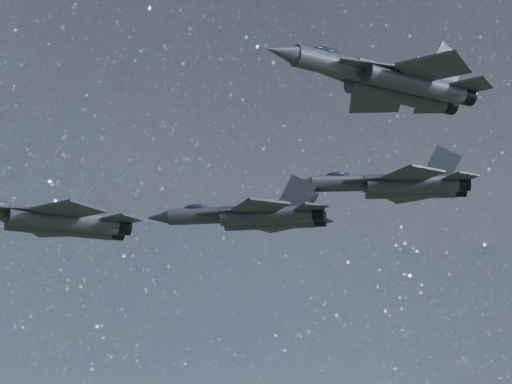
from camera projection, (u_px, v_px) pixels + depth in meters
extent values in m
cube|color=#2D3138|center=(57.00, 217.00, 72.94)|extent=(9.02, 3.74, 1.41)
cylinder|color=#2D3138|center=(64.00, 220.00, 72.02)|extent=(9.25, 3.86, 1.69)
cylinder|color=#2D3138|center=(59.00, 226.00, 73.92)|extent=(9.25, 3.86, 1.69)
cylinder|color=black|center=(122.00, 226.00, 73.96)|extent=(1.75, 1.86, 1.56)
cylinder|color=black|center=(116.00, 231.00, 75.86)|extent=(1.75, 1.86, 1.56)
cube|color=#2D3138|center=(16.00, 209.00, 70.20)|extent=(5.69, 1.50, 0.13)
cube|color=#2D3138|center=(10.00, 217.00, 72.77)|extent=(5.61, 3.47, 0.13)
cube|color=#2D3138|center=(69.00, 210.00, 69.71)|extent=(6.22, 6.20, 0.22)
cube|color=#2D3138|center=(51.00, 230.00, 76.18)|extent=(5.35, 5.70, 0.22)
cube|color=#2D3138|center=(122.00, 219.00, 72.62)|extent=(3.68, 3.68, 0.16)
cube|color=#2D3138|center=(107.00, 232.00, 76.99)|extent=(3.14, 3.29, 0.16)
cube|color=#2D3138|center=(103.00, 200.00, 73.58)|extent=(3.76, 0.79, 3.86)
cube|color=#2D3138|center=(96.00, 208.00, 75.96)|extent=(3.62, 1.38, 3.86)
cylinder|color=#2D3138|center=(208.00, 216.00, 82.29)|extent=(7.78, 4.02, 1.62)
cone|color=#2D3138|center=(158.00, 218.00, 83.05)|extent=(2.82, 2.18, 1.45)
ellipsoid|color=#1B2231|center=(196.00, 208.00, 82.70)|extent=(2.69, 1.83, 0.80)
cube|color=#2D3138|center=(264.00, 214.00, 81.46)|extent=(8.55, 4.23, 1.35)
cylinder|color=#2D3138|center=(266.00, 216.00, 80.28)|extent=(8.76, 4.35, 1.62)
cylinder|color=#2D3138|center=(270.00, 221.00, 82.25)|extent=(8.76, 4.35, 1.62)
cylinder|color=black|center=(317.00, 214.00, 79.56)|extent=(1.76, 1.85, 1.49)
cylinder|color=black|center=(319.00, 219.00, 81.52)|extent=(1.76, 1.85, 1.49)
cube|color=#2D3138|center=(225.00, 212.00, 80.65)|extent=(5.24, 3.68, 0.12)
cube|color=#2D3138|center=(230.00, 220.00, 83.30)|extent=(5.50, 1.87, 0.12)
cube|color=#2D3138|center=(260.00, 207.00, 78.01)|extent=(4.85, 5.23, 0.21)
cube|color=#2D3138|center=(271.00, 225.00, 84.70)|extent=(5.94, 5.87, 0.21)
cube|color=#2D3138|center=(311.00, 208.00, 78.40)|extent=(2.84, 3.00, 0.16)
cube|color=#2D3138|center=(316.00, 221.00, 82.92)|extent=(3.52, 3.50, 0.16)
cube|color=#2D3138|center=(298.00, 193.00, 80.13)|extent=(3.37, 1.60, 3.69)
cube|color=#2D3138|center=(301.00, 201.00, 82.59)|extent=(3.54, 1.05, 3.69)
cylinder|color=#2D3138|center=(341.00, 66.00, 55.12)|extent=(6.98, 3.56, 1.45)
cone|color=#2D3138|center=(281.00, 52.00, 53.08)|extent=(2.53, 1.94, 1.30)
ellipsoid|color=#1B2231|center=(326.00, 53.00, 54.80)|extent=(2.41, 1.63, 0.72)
cube|color=#2D3138|center=(401.00, 81.00, 57.31)|extent=(7.67, 3.75, 1.21)
cylinder|color=#2D3138|center=(415.00, 83.00, 56.57)|extent=(7.86, 3.86, 1.45)
cylinder|color=#2D3138|center=(397.00, 93.00, 58.14)|extent=(7.86, 3.86, 1.45)
cylinder|color=black|center=(464.00, 95.00, 58.52)|extent=(1.57, 1.65, 1.34)
cylinder|color=black|center=(446.00, 104.00, 60.09)|extent=(1.57, 1.65, 1.34)
cube|color=#2D3138|center=(374.00, 66.00, 54.79)|extent=(4.93, 1.65, 0.11)
cube|color=#2D3138|center=(352.00, 80.00, 56.91)|extent=(4.71, 3.27, 0.11)
cube|color=#2D3138|center=(434.00, 68.00, 54.66)|extent=(5.33, 5.27, 0.19)
cube|color=#2D3138|center=(376.00, 101.00, 59.99)|extent=(4.36, 4.71, 0.19)
cube|color=#2D3138|center=(472.00, 86.00, 57.38)|extent=(3.16, 3.14, 0.14)
cube|color=#2D3138|center=(431.00, 107.00, 60.99)|extent=(2.56, 2.70, 0.14)
cube|color=#2D3138|center=(447.00, 66.00, 58.10)|extent=(3.18, 0.92, 3.31)
cube|color=#2D3138|center=(425.00, 78.00, 60.06)|extent=(3.03, 1.41, 3.31)
cylinder|color=#2D3138|center=(351.00, 183.00, 80.59)|extent=(7.55, 3.18, 1.56)
cone|color=#2D3138|center=(300.00, 184.00, 80.85)|extent=(2.65, 1.90, 1.40)
ellipsoid|color=#1B2231|center=(338.00, 176.00, 80.87)|extent=(2.55, 1.56, 0.77)
cube|color=#2D3138|center=(407.00, 183.00, 80.29)|extent=(8.32, 3.31, 1.30)
cylinder|color=#2D3138|center=(412.00, 184.00, 79.19)|extent=(8.52, 3.41, 1.56)
cylinder|color=#2D3138|center=(410.00, 190.00, 81.10)|extent=(8.52, 3.41, 1.56)
cylinder|color=black|center=(463.00, 183.00, 78.94)|extent=(1.59, 1.69, 1.44)
cylinder|color=black|center=(459.00, 190.00, 80.85)|extent=(1.59, 1.69, 1.44)
cube|color=#2D3138|center=(371.00, 180.00, 79.17)|extent=(5.19, 3.12, 0.12)
cube|color=#2D3138|center=(369.00, 188.00, 81.75)|extent=(5.23, 1.28, 0.12)
cube|color=#2D3138|center=(413.00, 175.00, 76.96)|extent=(4.99, 5.29, 0.20)
cube|color=#2D3138|center=(405.00, 195.00, 83.47)|extent=(5.72, 5.72, 0.20)
cube|color=#2D3138|center=(460.00, 177.00, 77.77)|extent=(2.93, 3.06, 0.15)
cube|color=#2D3138|center=(452.00, 191.00, 82.18)|extent=(3.38, 3.39, 0.15)
cube|color=#2D3138|center=(443.00, 163.00, 79.33)|extent=(3.35, 1.21, 3.55)
cube|color=#2D3138|center=(439.00, 172.00, 81.72)|extent=(3.47, 0.66, 3.55)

